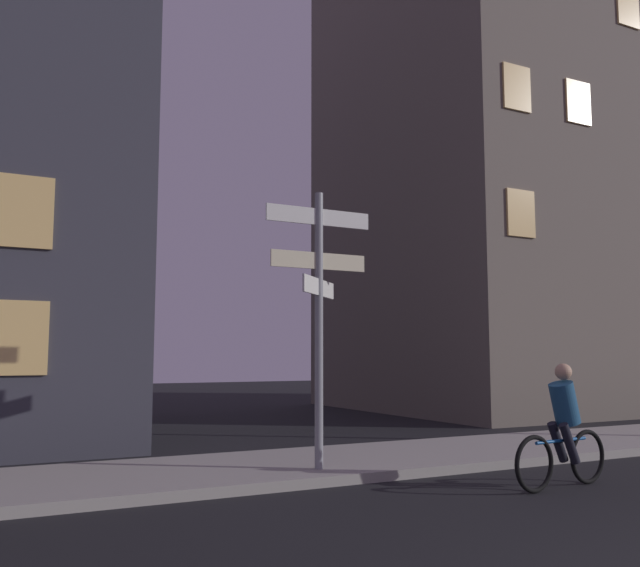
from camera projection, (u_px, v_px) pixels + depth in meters
The scene contains 4 objects.
sidewalk_kerb at pixel (324, 464), 10.39m from camera, with size 40.00×2.76×0.14m, color #9E9991.
signpost at pixel (319, 300), 9.73m from camera, with size 1.66×1.00×3.93m.
cyclist at pixel (563, 430), 8.92m from camera, with size 1.81×0.37×1.61m.
building_right_block at pixel (513, 127), 23.76m from camera, with size 11.04×9.56×19.35m.
Camera 1 is at (-4.94, -2.65, 1.71)m, focal length 38.21 mm.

